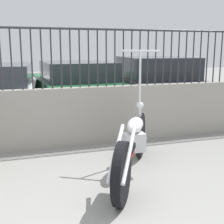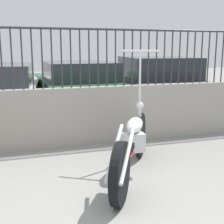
{
  "view_description": "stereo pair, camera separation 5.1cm",
  "coord_description": "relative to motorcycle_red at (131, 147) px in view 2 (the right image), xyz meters",
  "views": [
    {
      "loc": [
        -0.64,
        -2.44,
        1.62
      ],
      "look_at": [
        0.75,
        1.82,
        0.7
      ],
      "focal_mm": 50.0,
      "sensor_mm": 36.0,
      "label": 1
    },
    {
      "loc": [
        -0.59,
        -2.45,
        1.62
      ],
      "look_at": [
        0.75,
        1.82,
        0.7
      ],
      "focal_mm": 50.0,
      "sensor_mm": 36.0,
      "label": 2
    }
  ],
  "objects": [
    {
      "name": "fence_railing",
      "position": [
        -0.74,
        1.62,
        1.16
      ],
      "size": [
        8.96,
        0.04,
        0.96
      ],
      "color": "#2D2D33",
      "rests_on": "low_wall"
    },
    {
      "name": "low_wall",
      "position": [
        -0.74,
        1.62,
        0.07
      ],
      "size": [
        8.96,
        0.18,
        0.98
      ],
      "color": "#9E998E",
      "rests_on": "ground_plane"
    },
    {
      "name": "car_dark_grey",
      "position": [
        2.25,
        4.13,
        0.27
      ],
      "size": [
        2.3,
        4.55,
        1.39
      ],
      "rotation": [
        0.0,
        0.0,
        1.46
      ],
      "color": "black",
      "rests_on": "ground_plane"
    },
    {
      "name": "car_green",
      "position": [
        0.2,
        4.36,
        0.24
      ],
      "size": [
        1.83,
        4.28,
        1.29
      ],
      "rotation": [
        0.0,
        0.0,
        1.58
      ],
      "color": "black",
      "rests_on": "ground_plane"
    },
    {
      "name": "motorcycle_red",
      "position": [
        0.0,
        0.0,
        0.0
      ],
      "size": [
        1.21,
        1.92,
        1.6
      ],
      "rotation": [
        0.0,
        0.0,
        1.03
      ],
      "color": "black",
      "rests_on": "ground_plane"
    }
  ]
}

